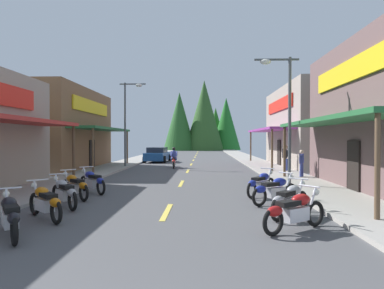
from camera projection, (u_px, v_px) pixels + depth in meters
ground at (190, 167)px, 27.92m from camera, size 9.03×83.18×0.10m
sidewalk_left at (119, 165)px, 28.12m from camera, size 2.59×83.18×0.12m
sidewalk_right at (263, 166)px, 27.71m from camera, size 2.59×83.18×0.12m
centerline_dashes at (192, 163)px, 32.17m from camera, size 0.16×58.83×0.01m
storefront_left_far at (32, 129)px, 25.50m from camera, size 10.68×10.65×5.77m
storefront_right_far at (320, 127)px, 27.56m from camera, size 8.13×11.98×6.23m
streetlamp_left at (129, 113)px, 26.48m from camera, size 1.98×0.30×6.45m
streetlamp_right at (283, 102)px, 15.52m from camera, size 1.98×0.30×5.81m
motorcycle_parked_right_0 at (295, 211)px, 8.14m from camera, size 1.78×1.36×1.04m
motorcycle_parked_right_1 at (290, 199)px, 9.65m from camera, size 1.44×1.71×1.04m
motorcycle_parked_right_2 at (275, 190)px, 11.55m from camera, size 1.77×1.36×1.04m
motorcycle_parked_right_3 at (261, 183)px, 13.17m from camera, size 1.36×1.77×1.04m
motorcycle_parked_left_0 at (10, 215)px, 7.63m from camera, size 1.32×1.80×1.04m
motorcycle_parked_left_1 at (45, 202)px, 9.31m from camera, size 1.60×1.57×1.04m
motorcycle_parked_left_2 at (64, 192)px, 10.98m from camera, size 1.48×1.68×1.04m
motorcycle_parked_left_3 at (75, 186)px, 12.55m from camera, size 1.59×1.58×1.04m
motorcycle_parked_left_4 at (92, 181)px, 13.93m from camera, size 1.55×1.61×1.04m
rider_cruising_lead at (174, 159)px, 26.14m from camera, size 0.60×2.14×1.57m
pedestrian_by_shop at (302, 162)px, 18.96m from camera, size 0.42×0.48×1.58m
pedestrian_browsing at (286, 156)px, 22.68m from camera, size 0.42×0.48×1.78m
parked_car_curbside at (157, 155)px, 32.96m from camera, size 2.29×4.41×1.40m
treeline_backdrop at (204, 120)px, 69.43m from camera, size 15.39×11.91×13.76m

